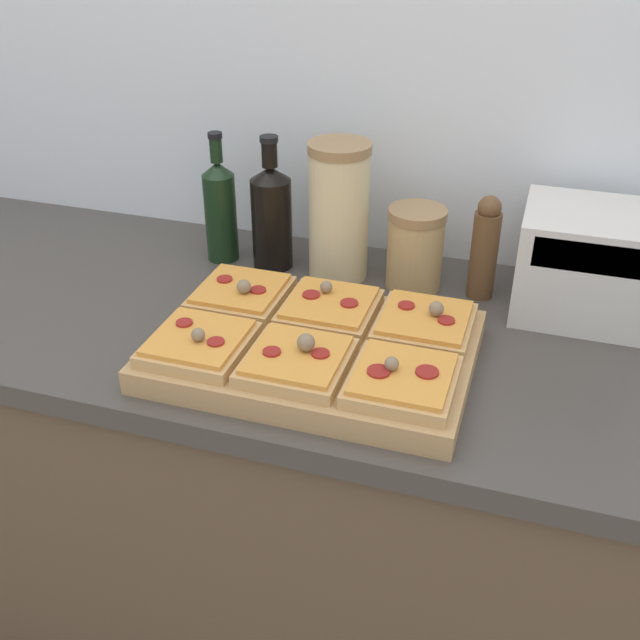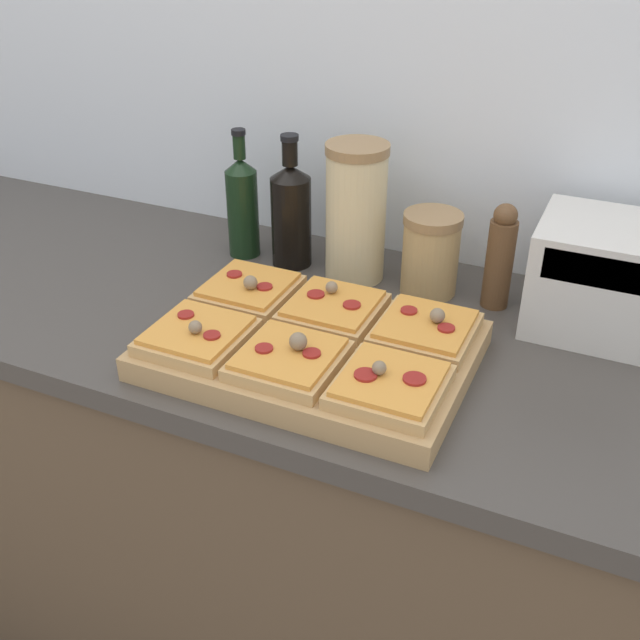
# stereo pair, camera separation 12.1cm
# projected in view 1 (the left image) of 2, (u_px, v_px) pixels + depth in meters

# --- Properties ---
(wall_back) EXTENTS (6.00, 0.06, 2.50)m
(wall_back) POSITION_uv_depth(u_px,v_px,m) (363.00, 68.00, 1.44)
(wall_back) COLOR silver
(wall_back) RESTS_ON ground_plane
(kitchen_counter) EXTENTS (2.63, 0.67, 0.89)m
(kitchen_counter) POSITION_uv_depth(u_px,v_px,m) (308.00, 501.00, 1.56)
(kitchen_counter) COLOR brown
(kitchen_counter) RESTS_ON ground_plane
(cutting_board) EXTENTS (0.50, 0.35, 0.04)m
(cutting_board) POSITION_uv_depth(u_px,v_px,m) (314.00, 351.00, 1.20)
(cutting_board) COLOR tan
(cutting_board) RESTS_ON kitchen_counter
(pizza_slice_back_left) EXTENTS (0.15, 0.16, 0.05)m
(pizza_slice_back_left) POSITION_uv_depth(u_px,v_px,m) (241.00, 293.00, 1.30)
(pizza_slice_back_left) COLOR tan
(pizza_slice_back_left) RESTS_ON cutting_board
(pizza_slice_back_center) EXTENTS (0.15, 0.16, 0.05)m
(pizza_slice_back_center) POSITION_uv_depth(u_px,v_px,m) (330.00, 307.00, 1.26)
(pizza_slice_back_center) COLOR tan
(pizza_slice_back_center) RESTS_ON cutting_board
(pizza_slice_back_right) EXTENTS (0.15, 0.16, 0.05)m
(pizza_slice_back_right) POSITION_uv_depth(u_px,v_px,m) (425.00, 323.00, 1.21)
(pizza_slice_back_right) COLOR tan
(pizza_slice_back_right) RESTS_ON cutting_board
(pizza_slice_front_left) EXTENTS (0.15, 0.16, 0.05)m
(pizza_slice_front_left) POSITION_uv_depth(u_px,v_px,m) (199.00, 343.00, 1.16)
(pizza_slice_front_left) COLOR tan
(pizza_slice_front_left) RESTS_ON cutting_board
(pizza_slice_front_center) EXTENTS (0.15, 0.16, 0.06)m
(pizza_slice_front_center) POSITION_uv_depth(u_px,v_px,m) (297.00, 360.00, 1.12)
(pizza_slice_front_center) COLOR tan
(pizza_slice_front_center) RESTS_ON cutting_board
(pizza_slice_front_right) EXTENTS (0.15, 0.16, 0.05)m
(pizza_slice_front_right) POSITION_uv_depth(u_px,v_px,m) (403.00, 380.00, 1.08)
(pizza_slice_front_right) COLOR tan
(pizza_slice_front_right) RESTS_ON cutting_board
(olive_oil_bottle) EXTENTS (0.06, 0.06, 0.26)m
(olive_oil_bottle) POSITION_uv_depth(u_px,v_px,m) (220.00, 209.00, 1.49)
(olive_oil_bottle) COLOR black
(olive_oil_bottle) RESTS_ON kitchen_counter
(wine_bottle) EXTENTS (0.08, 0.08, 0.27)m
(wine_bottle) POSITION_uv_depth(u_px,v_px,m) (272.00, 215.00, 1.46)
(wine_bottle) COLOR black
(wine_bottle) RESTS_ON kitchen_counter
(grain_jar_tall) EXTENTS (0.12, 0.12, 0.27)m
(grain_jar_tall) POSITION_uv_depth(u_px,v_px,m) (339.00, 211.00, 1.41)
(grain_jar_tall) COLOR beige
(grain_jar_tall) RESTS_ON kitchen_counter
(grain_jar_short) EXTENTS (0.11, 0.11, 0.16)m
(grain_jar_short) POSITION_uv_depth(u_px,v_px,m) (415.00, 248.00, 1.40)
(grain_jar_short) COLOR tan
(grain_jar_short) RESTS_ON kitchen_counter
(pepper_mill) EXTENTS (0.05, 0.05, 0.20)m
(pepper_mill) POSITION_uv_depth(u_px,v_px,m) (485.00, 248.00, 1.36)
(pepper_mill) COLOR brown
(pepper_mill) RESTS_ON kitchen_counter
(toaster_oven) EXTENTS (0.26, 0.21, 0.19)m
(toaster_oven) POSITION_uv_depth(u_px,v_px,m) (587.00, 263.00, 1.31)
(toaster_oven) COLOR beige
(toaster_oven) RESTS_ON kitchen_counter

